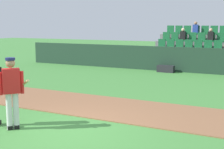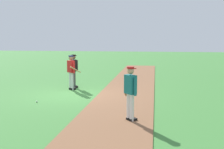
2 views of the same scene
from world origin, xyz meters
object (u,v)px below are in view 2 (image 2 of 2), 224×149
(batter_red_jersey, at_px, (71,71))
(runner_teal_jersey, at_px, (130,92))
(umpire_home_plate, at_px, (74,69))
(baseball, at_px, (37,102))

(batter_red_jersey, bearing_deg, runner_teal_jersey, 33.92)
(umpire_home_plate, bearing_deg, batter_red_jersey, 2.32)
(batter_red_jersey, xyz_separation_m, baseball, (3.05, -0.59, -0.93))
(umpire_home_plate, bearing_deg, runner_teal_jersey, 31.07)
(umpire_home_plate, bearing_deg, baseball, -8.64)
(batter_red_jersey, distance_m, runner_teal_jersey, 6.17)
(runner_teal_jersey, bearing_deg, baseball, -117.23)
(umpire_home_plate, xyz_separation_m, runner_teal_jersey, (5.75, 3.47, -0.04))
(umpire_home_plate, height_order, runner_teal_jersey, same)
(batter_red_jersey, bearing_deg, umpire_home_plate, -177.68)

